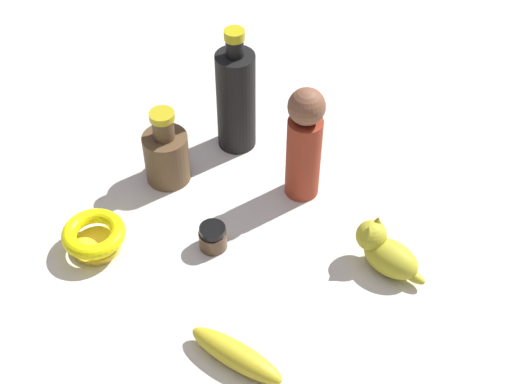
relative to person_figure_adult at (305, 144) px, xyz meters
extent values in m
plane|color=silver|center=(0.00, -0.12, -0.11)|extent=(2.00, 2.00, 0.00)
cylinder|color=maroon|center=(0.00, 0.00, -0.03)|extent=(0.07, 0.07, 0.16)
sphere|color=brown|center=(0.00, 0.00, 0.08)|extent=(0.06, 0.06, 0.06)
ellipsoid|color=gold|center=(0.21, -0.04, -0.08)|extent=(0.10, 0.06, 0.05)
sphere|color=gold|center=(0.17, -0.04, -0.06)|extent=(0.05, 0.05, 0.05)
cone|color=gold|center=(0.17, -0.05, -0.04)|extent=(0.02, 0.02, 0.02)
cone|color=gold|center=(0.17, -0.03, -0.04)|extent=(0.02, 0.02, 0.02)
ellipsoid|color=gold|center=(0.26, -0.03, -0.09)|extent=(0.04, 0.02, 0.02)
cylinder|color=#4F3823|center=(-0.02, -0.19, -0.10)|extent=(0.05, 0.05, 0.03)
cylinder|color=#F7B111|center=(-0.02, -0.19, -0.08)|extent=(0.04, 0.04, 0.00)
cylinder|color=black|center=(-0.02, -0.19, -0.07)|extent=(0.04, 0.04, 0.01)
cylinder|color=brown|center=(-0.20, -0.14, -0.06)|extent=(0.08, 0.08, 0.09)
cylinder|color=brown|center=(-0.20, -0.14, 0.00)|extent=(0.04, 0.04, 0.04)
cylinder|color=gold|center=(-0.20, -0.14, 0.03)|extent=(0.04, 0.04, 0.01)
ellipsoid|color=gold|center=(0.16, -0.32, -0.09)|extent=(0.16, 0.06, 0.04)
cylinder|color=yellow|center=(-0.16, -0.33, -0.11)|extent=(0.08, 0.08, 0.01)
torus|color=#F9F00B|center=(-0.16, -0.33, -0.08)|extent=(0.10, 0.10, 0.02)
cylinder|color=black|center=(-0.17, 0.01, -0.01)|extent=(0.07, 0.07, 0.20)
cylinder|color=black|center=(-0.17, 0.01, 0.10)|extent=(0.03, 0.03, 0.03)
cylinder|color=gold|center=(-0.17, 0.01, 0.13)|extent=(0.04, 0.04, 0.02)
camera|label=1|loc=(0.55, -0.69, 0.79)|focal=50.40mm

